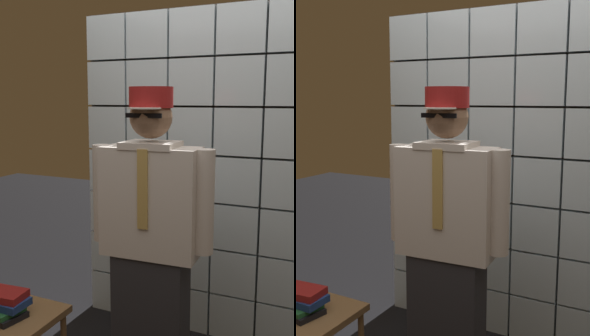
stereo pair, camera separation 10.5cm
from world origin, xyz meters
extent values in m
cube|color=silver|center=(-0.82, 1.31, 0.16)|extent=(0.31, 0.08, 0.31)
cube|color=silver|center=(-0.49, 1.31, 0.16)|extent=(0.31, 0.08, 0.31)
cube|color=silver|center=(-0.16, 1.31, 0.16)|extent=(0.31, 0.08, 0.31)
cube|color=silver|center=(0.16, 1.31, 0.16)|extent=(0.31, 0.08, 0.31)
cube|color=silver|center=(0.49, 1.31, 0.16)|extent=(0.31, 0.08, 0.31)
cube|color=silver|center=(-0.82, 1.31, 0.49)|extent=(0.31, 0.08, 0.31)
cube|color=silver|center=(-0.49, 1.31, 0.49)|extent=(0.31, 0.08, 0.31)
cube|color=silver|center=(-0.16, 1.31, 0.49)|extent=(0.31, 0.08, 0.31)
cube|color=silver|center=(0.16, 1.31, 0.49)|extent=(0.31, 0.08, 0.31)
cube|color=silver|center=(0.49, 1.31, 0.49)|extent=(0.31, 0.08, 0.31)
cube|color=silver|center=(-0.82, 1.31, 0.82)|extent=(0.31, 0.08, 0.31)
cube|color=silver|center=(-0.49, 1.31, 0.82)|extent=(0.31, 0.08, 0.31)
cube|color=silver|center=(-0.16, 1.31, 0.82)|extent=(0.31, 0.08, 0.31)
cube|color=silver|center=(0.16, 1.31, 0.82)|extent=(0.31, 0.08, 0.31)
cube|color=silver|center=(0.49, 1.31, 0.82)|extent=(0.31, 0.08, 0.31)
cube|color=silver|center=(-0.82, 1.31, 1.15)|extent=(0.31, 0.08, 0.31)
cube|color=silver|center=(-0.49, 1.31, 1.15)|extent=(0.31, 0.08, 0.31)
cube|color=silver|center=(-0.16, 1.31, 1.15)|extent=(0.31, 0.08, 0.31)
cube|color=silver|center=(0.16, 1.31, 1.15)|extent=(0.31, 0.08, 0.31)
cube|color=silver|center=(0.49, 1.31, 1.15)|extent=(0.31, 0.08, 0.31)
cube|color=silver|center=(-0.82, 1.31, 1.48)|extent=(0.31, 0.08, 0.31)
cube|color=silver|center=(-0.49, 1.31, 1.48)|extent=(0.31, 0.08, 0.31)
cube|color=silver|center=(-0.16, 1.31, 1.48)|extent=(0.31, 0.08, 0.31)
cube|color=silver|center=(0.16, 1.31, 1.48)|extent=(0.31, 0.08, 0.31)
cube|color=silver|center=(-0.82, 1.31, 1.80)|extent=(0.31, 0.08, 0.31)
cube|color=silver|center=(-0.49, 1.31, 1.80)|extent=(0.31, 0.08, 0.31)
cube|color=silver|center=(-0.16, 1.31, 1.80)|extent=(0.31, 0.08, 0.31)
cube|color=silver|center=(0.16, 1.31, 1.80)|extent=(0.31, 0.08, 0.31)
cube|color=silver|center=(-0.82, 1.31, 2.13)|extent=(0.31, 0.08, 0.31)
cube|color=silver|center=(-0.49, 1.31, 2.13)|extent=(0.31, 0.08, 0.31)
cube|color=silver|center=(-0.16, 1.31, 2.13)|extent=(0.31, 0.08, 0.31)
cube|color=silver|center=(0.16, 1.31, 2.13)|extent=(0.31, 0.08, 0.31)
cube|color=#38332D|center=(0.00, 1.36, 1.15)|extent=(2.00, 0.02, 2.33)
cube|color=#28282D|center=(-0.12, 0.54, 0.42)|extent=(0.42, 0.23, 0.84)
cube|color=silver|center=(-0.12, 0.54, 1.14)|extent=(0.54, 0.26, 0.60)
cube|color=tan|center=(-0.11, 0.42, 1.23)|extent=(0.06, 0.01, 0.42)
cube|color=silver|center=(-0.12, 0.54, 1.45)|extent=(0.30, 0.26, 0.04)
sphere|color=#846047|center=(-0.12, 0.54, 1.60)|extent=(0.23, 0.23, 0.23)
ellipsoid|color=black|center=(-0.12, 0.48, 1.56)|extent=(0.15, 0.09, 0.10)
cube|color=black|center=(-0.11, 0.43, 1.61)|extent=(0.19, 0.02, 0.02)
cylinder|color=white|center=(-0.12, 0.45, 1.65)|extent=(0.18, 0.18, 0.01)
cylinder|color=maroon|center=(-0.12, 0.54, 1.70)|extent=(0.23, 0.23, 0.11)
cylinder|color=silver|center=(0.17, 0.55, 1.16)|extent=(0.11, 0.11, 0.55)
cylinder|color=silver|center=(-0.42, 0.52, 1.16)|extent=(0.11, 0.11, 0.55)
cube|color=brown|center=(-0.84, 0.17, 0.47)|extent=(0.52, 0.52, 0.04)
cylinder|color=brown|center=(-1.06, 0.39, 0.23)|extent=(0.04, 0.04, 0.45)
cube|color=black|center=(-0.85, 0.15, 0.51)|extent=(0.27, 0.21, 0.03)
cube|color=#1E592D|center=(-0.86, 0.15, 0.54)|extent=(0.25, 0.21, 0.03)
cube|color=navy|center=(-0.83, 0.17, 0.57)|extent=(0.21, 0.16, 0.04)
cube|color=maroon|center=(-0.86, 0.18, 0.61)|extent=(0.25, 0.17, 0.04)
camera|label=1|loc=(0.82, -1.52, 1.69)|focal=45.83mm
camera|label=2|loc=(0.91, -1.47, 1.69)|focal=45.83mm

